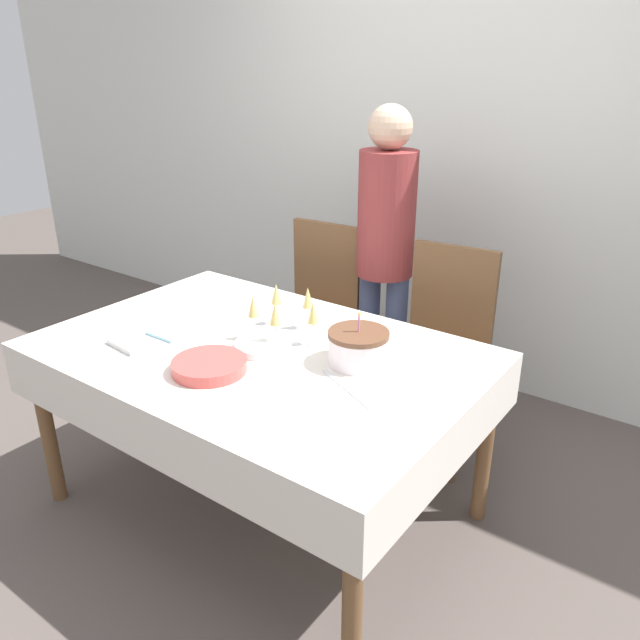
% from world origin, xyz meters
% --- Properties ---
extents(ground_plane, '(12.00, 12.00, 0.00)m').
position_xyz_m(ground_plane, '(0.00, 0.00, 0.00)').
color(ground_plane, '#564C47').
extents(wall_back, '(8.00, 0.05, 2.70)m').
position_xyz_m(wall_back, '(0.00, 1.63, 1.35)').
color(wall_back, silver).
rests_on(wall_back, ground_plane).
extents(dining_table, '(1.66, 1.10, 0.74)m').
position_xyz_m(dining_table, '(0.00, 0.00, 0.64)').
color(dining_table, silver).
rests_on(dining_table, ground_plane).
extents(dining_chair_far_left, '(0.44, 0.44, 0.97)m').
position_xyz_m(dining_chair_far_left, '(-0.37, 0.87, 0.54)').
color(dining_chair_far_left, brown).
rests_on(dining_chair_far_left, ground_plane).
extents(dining_chair_far_right, '(0.46, 0.46, 0.97)m').
position_xyz_m(dining_chair_far_right, '(0.36, 0.87, 0.54)').
color(dining_chair_far_right, brown).
rests_on(dining_chair_far_right, ground_plane).
extents(birthday_cake, '(0.22, 0.22, 0.20)m').
position_xyz_m(birthday_cake, '(0.37, 0.12, 0.80)').
color(birthday_cake, white).
rests_on(birthday_cake, dining_table).
extents(champagne_tray, '(0.36, 0.36, 0.18)m').
position_xyz_m(champagne_tray, '(0.02, 0.14, 0.81)').
color(champagne_tray, silver).
rests_on(champagne_tray, dining_table).
extents(plate_stack_main, '(0.26, 0.26, 0.04)m').
position_xyz_m(plate_stack_main, '(-0.01, -0.24, 0.76)').
color(plate_stack_main, '#CC4C47').
rests_on(plate_stack_main, dining_table).
extents(plate_stack_dessert, '(0.22, 0.22, 0.03)m').
position_xyz_m(plate_stack_dessert, '(0.02, 0.01, 0.75)').
color(plate_stack_dessert, white).
rests_on(plate_stack_dessert, dining_table).
extents(cake_knife, '(0.28, 0.14, 0.00)m').
position_xyz_m(cake_knife, '(0.45, -0.06, 0.74)').
color(cake_knife, silver).
rests_on(cake_knife, dining_table).
extents(fork_pile, '(0.18, 0.08, 0.02)m').
position_xyz_m(fork_pile, '(-0.41, -0.29, 0.75)').
color(fork_pile, silver).
rests_on(fork_pile, dining_table).
extents(napkin_pile, '(0.15, 0.15, 0.01)m').
position_xyz_m(napkin_pile, '(-0.37, -0.09, 0.75)').
color(napkin_pile, '#8CC6E0').
rests_on(napkin_pile, dining_table).
extents(person_standing, '(0.28, 0.28, 1.57)m').
position_xyz_m(person_standing, '(-0.04, 0.99, 0.94)').
color(person_standing, '#3F4C72').
rests_on(person_standing, ground_plane).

